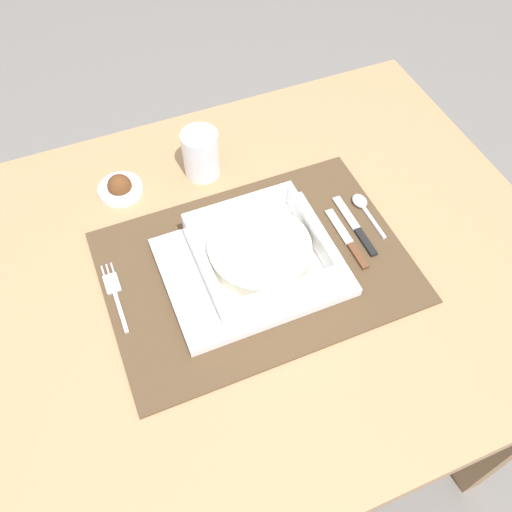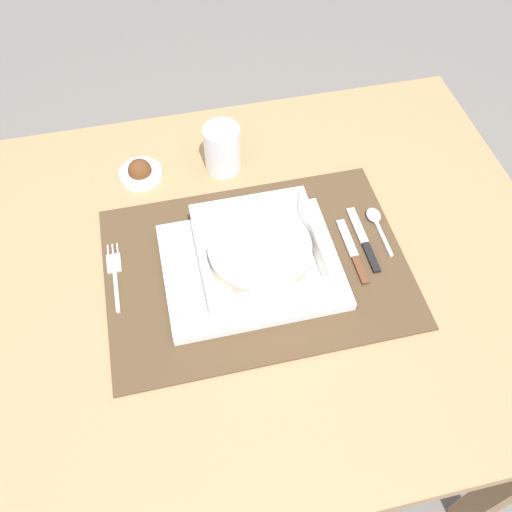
# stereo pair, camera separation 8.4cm
# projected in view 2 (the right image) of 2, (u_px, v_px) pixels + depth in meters

# --- Properties ---
(ground_plane) EXTENTS (6.00, 6.00, 0.00)m
(ground_plane) POSITION_uv_depth(u_px,v_px,m) (252.00, 424.00, 1.49)
(ground_plane) COLOR slate
(dining_table) EXTENTS (1.00, 0.78, 0.75)m
(dining_table) POSITION_uv_depth(u_px,v_px,m) (250.00, 299.00, 0.96)
(dining_table) COLOR #A37A51
(dining_table) RESTS_ON ground
(placemat) EXTENTS (0.48, 0.34, 0.00)m
(placemat) POSITION_uv_depth(u_px,v_px,m) (256.00, 266.00, 0.87)
(placemat) COLOR #4C3823
(placemat) RESTS_ON dining_table
(serving_plate) EXTENTS (0.27, 0.22, 0.02)m
(serving_plate) POSITION_uv_depth(u_px,v_px,m) (253.00, 266.00, 0.86)
(serving_plate) COLOR white
(serving_plate) RESTS_ON placemat
(porridge_bowl) EXTENTS (0.19, 0.19, 0.05)m
(porridge_bowl) POSITION_uv_depth(u_px,v_px,m) (260.00, 253.00, 0.84)
(porridge_bowl) COLOR white
(porridge_bowl) RESTS_ON serving_plate
(fork) EXTENTS (0.02, 0.13, 0.00)m
(fork) POSITION_uv_depth(u_px,v_px,m) (115.00, 271.00, 0.86)
(fork) COLOR silver
(fork) RESTS_ON placemat
(spoon) EXTENTS (0.02, 0.11, 0.01)m
(spoon) POSITION_uv_depth(u_px,v_px,m) (376.00, 220.00, 0.92)
(spoon) COLOR silver
(spoon) RESTS_ON placemat
(butter_knife) EXTENTS (0.01, 0.14, 0.01)m
(butter_knife) POSITION_uv_depth(u_px,v_px,m) (365.00, 243.00, 0.90)
(butter_knife) COLOR black
(butter_knife) RESTS_ON placemat
(bread_knife) EXTENTS (0.01, 0.13, 0.01)m
(bread_knife) POSITION_uv_depth(u_px,v_px,m) (354.00, 255.00, 0.88)
(bread_knife) COLOR #59331E
(bread_knife) RESTS_ON placemat
(drinking_glass) EXTENTS (0.06, 0.06, 0.09)m
(drinking_glass) POSITION_uv_depth(u_px,v_px,m) (221.00, 150.00, 0.97)
(drinking_glass) COLOR white
(drinking_glass) RESTS_ON dining_table
(condiment_saucer) EXTENTS (0.08, 0.08, 0.04)m
(condiment_saucer) POSITION_uv_depth(u_px,v_px,m) (140.00, 172.00, 0.98)
(condiment_saucer) COLOR white
(condiment_saucer) RESTS_ON dining_table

